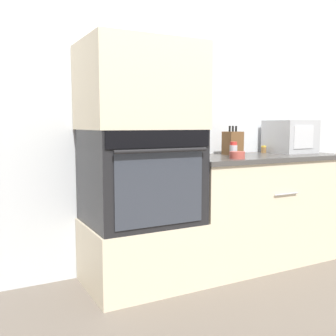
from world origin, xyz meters
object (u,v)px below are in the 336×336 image
at_px(bowl, 237,155).
at_px(condiment_jar_mid, 233,150).
at_px(microwave, 290,137).
at_px(knife_block, 233,143).
at_px(condiment_jar_near, 264,149).
at_px(wall_oven, 141,176).

height_order(bowl, condiment_jar_mid, condiment_jar_mid).
bearing_deg(microwave, condiment_jar_mid, -167.07).
bearing_deg(knife_block, bowl, -121.80).
bearing_deg(condiment_jar_near, knife_block, -171.28).
relative_size(knife_block, bowl, 2.09).
distance_m(microwave, condiment_jar_mid, 0.75).
xyz_separation_m(wall_oven, microwave, (1.45, 0.09, 0.24)).
distance_m(microwave, condiment_jar_near, 0.26).
relative_size(bowl, condiment_jar_mid, 0.96).
bearing_deg(knife_block, wall_oven, -172.58).
height_order(knife_block, condiment_jar_mid, knife_block).
relative_size(knife_block, condiment_jar_mid, 2.00).
distance_m(wall_oven, condiment_jar_near, 1.24).
relative_size(wall_oven, microwave, 2.09).
distance_m(knife_block, condiment_jar_near, 0.38).
relative_size(bowl, condiment_jar_near, 1.77).
relative_size(wall_oven, knife_block, 3.15).
bearing_deg(wall_oven, knife_block, 7.42).
distance_m(knife_block, condiment_jar_mid, 0.24).
distance_m(microwave, knife_block, 0.60).
bearing_deg(condiment_jar_mid, knife_block, 54.41).
xyz_separation_m(wall_oven, condiment_jar_near, (1.23, 0.17, 0.14)).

